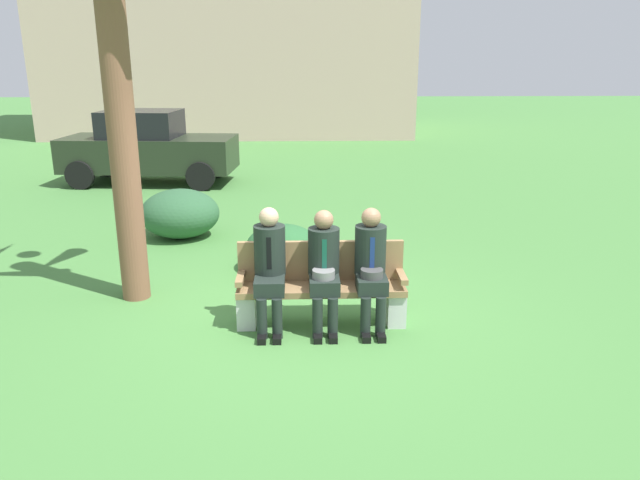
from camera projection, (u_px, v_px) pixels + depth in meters
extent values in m
plane|color=#47803C|center=(310.00, 316.00, 6.95)|extent=(80.00, 80.00, 0.00)
cube|color=#99754C|center=(321.00, 288.00, 6.65)|extent=(1.84, 0.44, 0.07)
cube|color=#99754C|center=(321.00, 260.00, 6.76)|extent=(1.84, 0.06, 0.45)
cube|color=#99754C|center=(240.00, 278.00, 6.59)|extent=(0.08, 0.44, 0.06)
cube|color=#99754C|center=(401.00, 276.00, 6.64)|extent=(0.08, 0.44, 0.06)
cube|color=silver|center=(247.00, 308.00, 6.69)|extent=(0.20, 0.37, 0.38)
cube|color=silver|center=(395.00, 306.00, 6.75)|extent=(0.20, 0.37, 0.38)
cube|color=#1E2823|center=(270.00, 285.00, 6.44)|extent=(0.32, 0.38, 0.16)
cylinder|color=#1E2823|center=(262.00, 319.00, 6.34)|extent=(0.11, 0.11, 0.45)
cylinder|color=#1E2823|center=(277.00, 319.00, 6.35)|extent=(0.11, 0.11, 0.45)
cube|color=black|center=(262.00, 338.00, 6.34)|extent=(0.09, 0.22, 0.07)
cube|color=black|center=(277.00, 338.00, 6.35)|extent=(0.09, 0.22, 0.07)
cylinder|color=#1E2823|center=(270.00, 250.00, 6.53)|extent=(0.34, 0.34, 0.55)
cube|color=black|center=(269.00, 253.00, 6.36)|extent=(0.05, 0.01, 0.35)
sphere|color=tan|center=(269.00, 217.00, 6.42)|extent=(0.21, 0.21, 0.21)
cube|color=#1E2823|center=(324.00, 284.00, 6.46)|extent=(0.32, 0.38, 0.16)
cylinder|color=#1E2823|center=(318.00, 318.00, 6.36)|extent=(0.11, 0.11, 0.45)
cylinder|color=#1E2823|center=(333.00, 318.00, 6.37)|extent=(0.11, 0.11, 0.45)
cube|color=black|center=(318.00, 337.00, 6.36)|extent=(0.09, 0.22, 0.07)
cube|color=black|center=(333.00, 337.00, 6.37)|extent=(0.09, 0.22, 0.07)
cylinder|color=#1E2823|center=(324.00, 251.00, 6.55)|extent=(0.34, 0.34, 0.51)
cube|color=#144C3D|center=(324.00, 254.00, 6.39)|extent=(0.05, 0.01, 0.33)
sphere|color=#9E7556|center=(324.00, 220.00, 6.45)|extent=(0.21, 0.21, 0.21)
cylinder|color=gray|center=(324.00, 274.00, 6.40)|extent=(0.24, 0.24, 0.09)
cube|color=#1E2823|center=(372.00, 284.00, 6.48)|extent=(0.32, 0.38, 0.16)
cylinder|color=#1E2823|center=(365.00, 317.00, 6.38)|extent=(0.11, 0.11, 0.45)
cylinder|color=#1E2823|center=(381.00, 317.00, 6.39)|extent=(0.11, 0.11, 0.45)
cube|color=black|center=(366.00, 336.00, 6.38)|extent=(0.09, 0.22, 0.07)
cube|color=black|center=(381.00, 336.00, 6.38)|extent=(0.09, 0.22, 0.07)
cylinder|color=#1E2823|center=(370.00, 250.00, 6.57)|extent=(0.34, 0.34, 0.53)
cube|color=navy|center=(372.00, 253.00, 6.40)|extent=(0.05, 0.01, 0.34)
sphere|color=#9E7556|center=(371.00, 218.00, 6.46)|extent=(0.21, 0.21, 0.21)
cylinder|color=#434343|center=(372.00, 273.00, 6.42)|extent=(0.24, 0.24, 0.09)
cylinder|color=brown|center=(122.00, 140.00, 6.96)|extent=(0.33, 0.33, 3.87)
ellipsoid|color=#2E5B37|center=(180.00, 214.00, 9.90)|extent=(1.28, 1.17, 0.80)
ellipsoid|color=#296031|center=(283.00, 248.00, 8.38)|extent=(1.03, 0.94, 0.64)
cube|color=#232D1E|center=(150.00, 153.00, 14.08)|extent=(4.03, 1.91, 0.76)
cube|color=black|center=(141.00, 124.00, 13.89)|extent=(1.82, 1.51, 0.60)
cylinder|color=black|center=(216.00, 164.00, 14.86)|extent=(0.65, 0.20, 0.64)
cylinder|color=black|center=(201.00, 176.00, 13.37)|extent=(0.65, 0.20, 0.64)
cylinder|color=black|center=(107.00, 163.00, 15.01)|extent=(0.65, 0.20, 0.64)
cylinder|color=black|center=(80.00, 175.00, 13.52)|extent=(0.65, 0.20, 0.64)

